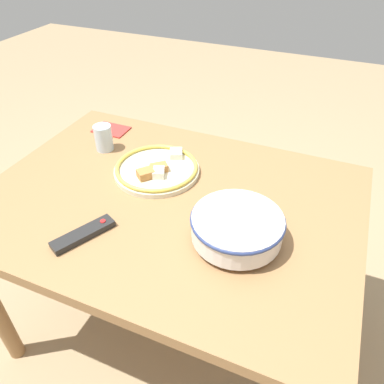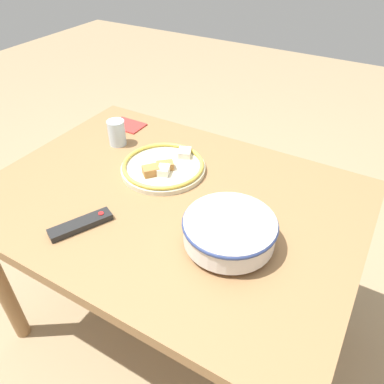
% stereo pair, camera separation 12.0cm
% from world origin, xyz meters
% --- Properties ---
extents(ground_plane, '(8.00, 8.00, 0.00)m').
position_xyz_m(ground_plane, '(0.00, 0.00, 0.00)').
color(ground_plane, '#9E8460').
extents(dining_table, '(1.24, 0.91, 0.73)m').
position_xyz_m(dining_table, '(0.00, 0.00, 0.64)').
color(dining_table, olive).
rests_on(dining_table, ground_plane).
extents(noodle_bowl, '(0.27, 0.27, 0.09)m').
position_xyz_m(noodle_bowl, '(-0.27, 0.10, 0.78)').
color(noodle_bowl, silver).
rests_on(noodle_bowl, dining_table).
extents(food_plate, '(0.31, 0.31, 0.05)m').
position_xyz_m(food_plate, '(0.10, -0.12, 0.74)').
color(food_plate, beige).
rests_on(food_plate, dining_table).
extents(tv_remote, '(0.13, 0.19, 0.02)m').
position_xyz_m(tv_remote, '(0.15, 0.26, 0.74)').
color(tv_remote, black).
rests_on(tv_remote, dining_table).
extents(drinking_glass, '(0.07, 0.07, 0.10)m').
position_xyz_m(drinking_glass, '(0.37, -0.18, 0.78)').
color(drinking_glass, silver).
rests_on(drinking_glass, dining_table).
extents(folded_napkin, '(0.14, 0.10, 0.01)m').
position_xyz_m(folded_napkin, '(0.43, -0.32, 0.73)').
color(folded_napkin, '#B2332D').
rests_on(folded_napkin, dining_table).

